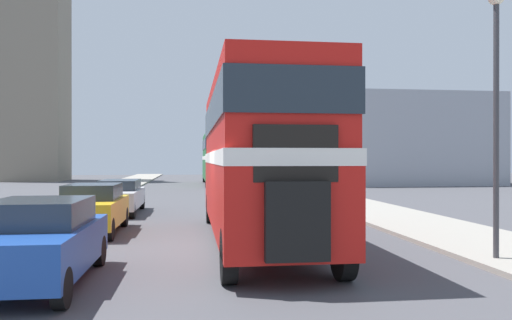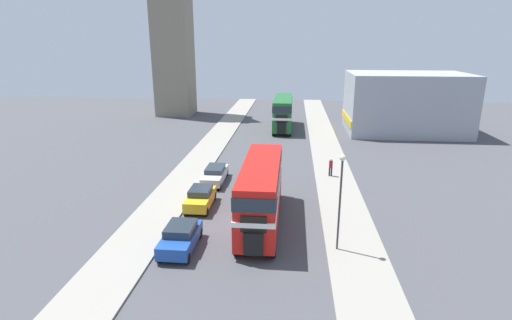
{
  "view_description": "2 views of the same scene",
  "coord_description": "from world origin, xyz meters",
  "px_view_note": "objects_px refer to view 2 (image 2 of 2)",
  "views": [
    {
      "loc": [
        -0.94,
        -12.84,
        2.27
      ],
      "look_at": [
        0.81,
        0.62,
        2.24
      ],
      "focal_mm": 35.0,
      "sensor_mm": 36.0,
      "label": 1
    },
    {
      "loc": [
        2.8,
        -24.42,
        12.06
      ],
      "look_at": [
        0.0,
        5.68,
        2.98
      ],
      "focal_mm": 28.0,
      "sensor_mm": 36.0,
      "label": 2
    }
  ],
  "objects_px": {
    "pedestrian_walking": "(331,166)",
    "street_lamp": "(341,189)",
    "car_parked_mid": "(200,197)",
    "car_parked_far": "(215,174)",
    "double_decker_bus": "(261,188)",
    "car_parked_near": "(180,237)",
    "church_tower": "(171,4)",
    "bus_distant": "(283,111)"
  },
  "relations": [
    {
      "from": "double_decker_bus",
      "to": "church_tower",
      "type": "bearing_deg",
      "value": 113.41
    },
    {
      "from": "car_parked_near",
      "to": "car_parked_far",
      "type": "xyz_separation_m",
      "value": [
        -0.2,
        11.88,
        -0.05
      ]
    },
    {
      "from": "street_lamp",
      "to": "car_parked_near",
      "type": "bearing_deg",
      "value": -175.98
    },
    {
      "from": "double_decker_bus",
      "to": "street_lamp",
      "type": "bearing_deg",
      "value": -34.91
    },
    {
      "from": "car_parked_far",
      "to": "pedestrian_walking",
      "type": "relative_size",
      "value": 2.8
    },
    {
      "from": "car_parked_mid",
      "to": "double_decker_bus",
      "type": "bearing_deg",
      "value": -25.71
    },
    {
      "from": "street_lamp",
      "to": "bus_distant",
      "type": "bearing_deg",
      "value": 97.05
    },
    {
      "from": "car_parked_near",
      "to": "car_parked_mid",
      "type": "distance_m",
      "value": 6.32
    },
    {
      "from": "car_parked_near",
      "to": "car_parked_far",
      "type": "distance_m",
      "value": 11.88
    },
    {
      "from": "car_parked_far",
      "to": "street_lamp",
      "type": "bearing_deg",
      "value": -49.63
    },
    {
      "from": "car_parked_far",
      "to": "pedestrian_walking",
      "type": "bearing_deg",
      "value": 12.61
    },
    {
      "from": "car_parked_far",
      "to": "street_lamp",
      "type": "height_order",
      "value": "street_lamp"
    },
    {
      "from": "bus_distant",
      "to": "street_lamp",
      "type": "distance_m",
      "value": 34.44
    },
    {
      "from": "pedestrian_walking",
      "to": "car_parked_mid",
      "type": "bearing_deg",
      "value": -142.67
    },
    {
      "from": "double_decker_bus",
      "to": "car_parked_near",
      "type": "distance_m",
      "value": 6.29
    },
    {
      "from": "bus_distant",
      "to": "car_parked_near",
      "type": "bearing_deg",
      "value": -98.36
    },
    {
      "from": "double_decker_bus",
      "to": "bus_distant",
      "type": "relative_size",
      "value": 0.97
    },
    {
      "from": "bus_distant",
      "to": "car_parked_far",
      "type": "height_order",
      "value": "bus_distant"
    },
    {
      "from": "bus_distant",
      "to": "street_lamp",
      "type": "relative_size",
      "value": 1.88
    },
    {
      "from": "car_parked_near",
      "to": "pedestrian_walking",
      "type": "relative_size",
      "value": 2.4
    },
    {
      "from": "double_decker_bus",
      "to": "pedestrian_walking",
      "type": "relative_size",
      "value": 6.44
    },
    {
      "from": "church_tower",
      "to": "bus_distant",
      "type": "bearing_deg",
      "value": -28.76
    },
    {
      "from": "car_parked_near",
      "to": "car_parked_far",
      "type": "height_order",
      "value": "car_parked_near"
    },
    {
      "from": "double_decker_bus",
      "to": "pedestrian_walking",
      "type": "bearing_deg",
      "value": 61.23
    },
    {
      "from": "bus_distant",
      "to": "car_parked_far",
      "type": "bearing_deg",
      "value": -103.06
    },
    {
      "from": "car_parked_near",
      "to": "street_lamp",
      "type": "relative_size",
      "value": 0.68
    },
    {
      "from": "pedestrian_walking",
      "to": "car_parked_far",
      "type": "bearing_deg",
      "value": -167.39
    },
    {
      "from": "bus_distant",
      "to": "street_lamp",
      "type": "bearing_deg",
      "value": -82.95
    },
    {
      "from": "street_lamp",
      "to": "car_parked_mid",
      "type": "bearing_deg",
      "value": 149.43
    },
    {
      "from": "street_lamp",
      "to": "church_tower",
      "type": "xyz_separation_m",
      "value": [
        -22.5,
        44.18,
        13.67
      ]
    },
    {
      "from": "double_decker_bus",
      "to": "street_lamp",
      "type": "distance_m",
      "value": 6.06
    },
    {
      "from": "car_parked_far",
      "to": "car_parked_near",
      "type": "bearing_deg",
      "value": -89.01
    },
    {
      "from": "car_parked_far",
      "to": "church_tower",
      "type": "relative_size",
      "value": 0.13
    },
    {
      "from": "street_lamp",
      "to": "church_tower",
      "type": "height_order",
      "value": "church_tower"
    },
    {
      "from": "bus_distant",
      "to": "car_parked_far",
      "type": "xyz_separation_m",
      "value": [
        -5.32,
        -22.93,
        -1.87
      ]
    },
    {
      "from": "car_parked_mid",
      "to": "street_lamp",
      "type": "xyz_separation_m",
      "value": [
        9.57,
        -5.65,
        3.18
      ]
    },
    {
      "from": "double_decker_bus",
      "to": "church_tower",
      "type": "relative_size",
      "value": 0.31
    },
    {
      "from": "car_parked_mid",
      "to": "street_lamp",
      "type": "distance_m",
      "value": 11.56
    },
    {
      "from": "pedestrian_walking",
      "to": "street_lamp",
      "type": "height_order",
      "value": "street_lamp"
    },
    {
      "from": "street_lamp",
      "to": "car_parked_far",
      "type": "bearing_deg",
      "value": 130.37
    },
    {
      "from": "double_decker_bus",
      "to": "car_parked_far",
      "type": "relative_size",
      "value": 2.3
    },
    {
      "from": "pedestrian_walking",
      "to": "street_lamp",
      "type": "bearing_deg",
      "value": -93.16
    }
  ]
}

